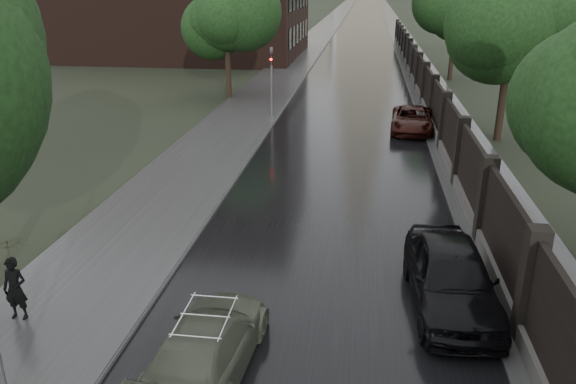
{
  "coord_description": "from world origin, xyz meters",
  "views": [
    {
      "loc": [
        0.9,
        -6.08,
        7.45
      ],
      "look_at": [
        -1.24,
        9.47,
        1.5
      ],
      "focal_mm": 35.0,
      "sensor_mm": 36.0,
      "label": 1
    }
  ],
  "objects_px": {
    "tree_right_b": "(511,37)",
    "tree_right_c": "(456,15)",
    "volga_sedan": "(207,344)",
    "tree_left_far": "(226,17)",
    "car_right_near": "(451,276)",
    "traffic_light": "(272,76)",
    "car_right_far": "(412,120)",
    "pedestrian_umbrella": "(9,256)"
  },
  "relations": [
    {
      "from": "tree_right_b",
      "to": "tree_right_c",
      "type": "height_order",
      "value": "same"
    },
    {
      "from": "tree_right_c",
      "to": "volga_sedan",
      "type": "relative_size",
      "value": 1.62
    },
    {
      "from": "tree_left_far",
      "to": "tree_right_b",
      "type": "xyz_separation_m",
      "value": [
        15.5,
        -8.0,
        -0.29
      ]
    },
    {
      "from": "tree_right_c",
      "to": "volga_sedan",
      "type": "distance_m",
      "value": 38.43
    },
    {
      "from": "tree_right_c",
      "to": "volga_sedan",
      "type": "height_order",
      "value": "tree_right_c"
    },
    {
      "from": "tree_right_c",
      "to": "car_right_near",
      "type": "xyz_separation_m",
      "value": [
        -4.34,
        -33.83,
        -4.14
      ]
    },
    {
      "from": "traffic_light",
      "to": "car_right_near",
      "type": "distance_m",
      "value": 20.32
    },
    {
      "from": "tree_left_far",
      "to": "tree_right_c",
      "type": "distance_m",
      "value": 18.45
    },
    {
      "from": "tree_left_far",
      "to": "tree_right_c",
      "type": "xyz_separation_m",
      "value": [
        15.5,
        10.0,
        -0.29
      ]
    },
    {
      "from": "traffic_light",
      "to": "volga_sedan",
      "type": "height_order",
      "value": "traffic_light"
    },
    {
      "from": "traffic_light",
      "to": "volga_sedan",
      "type": "xyz_separation_m",
      "value": [
        2.32,
        -21.99,
        -1.77
      ]
    },
    {
      "from": "tree_right_c",
      "to": "traffic_light",
      "type": "distance_m",
      "value": 19.26
    },
    {
      "from": "volga_sedan",
      "to": "car_right_far",
      "type": "height_order",
      "value": "car_right_far"
    },
    {
      "from": "tree_left_far",
      "to": "tree_right_b",
      "type": "bearing_deg",
      "value": -27.3
    },
    {
      "from": "tree_left_far",
      "to": "car_right_far",
      "type": "bearing_deg",
      "value": -30.9
    },
    {
      "from": "tree_right_b",
      "to": "volga_sedan",
      "type": "height_order",
      "value": "tree_right_b"
    },
    {
      "from": "car_right_near",
      "to": "car_right_far",
      "type": "xyz_separation_m",
      "value": [
        0.24,
        17.01,
        -0.18
      ]
    },
    {
      "from": "tree_right_c",
      "to": "car_right_near",
      "type": "relative_size",
      "value": 1.48
    },
    {
      "from": "tree_right_c",
      "to": "traffic_light",
      "type": "xyz_separation_m",
      "value": [
        -11.8,
        -15.01,
        -2.55
      ]
    },
    {
      "from": "car_right_near",
      "to": "pedestrian_umbrella",
      "type": "relative_size",
      "value": 1.99
    },
    {
      "from": "tree_right_c",
      "to": "volga_sedan",
      "type": "xyz_separation_m",
      "value": [
        -9.48,
        -36.99,
        -4.32
      ]
    },
    {
      "from": "tree_left_far",
      "to": "tree_right_b",
      "type": "height_order",
      "value": "tree_left_far"
    },
    {
      "from": "tree_left_far",
      "to": "volga_sedan",
      "type": "bearing_deg",
      "value": -77.42
    },
    {
      "from": "tree_right_b",
      "to": "car_right_far",
      "type": "height_order",
      "value": "tree_right_b"
    },
    {
      "from": "traffic_light",
      "to": "pedestrian_umbrella",
      "type": "xyz_separation_m",
      "value": [
        -2.41,
        -20.95,
        -0.66
      ]
    },
    {
      "from": "tree_right_c",
      "to": "car_right_far",
      "type": "bearing_deg",
      "value": -103.7
    },
    {
      "from": "tree_right_b",
      "to": "car_right_near",
      "type": "relative_size",
      "value": 1.48
    },
    {
      "from": "car_right_near",
      "to": "car_right_far",
      "type": "distance_m",
      "value": 17.01
    },
    {
      "from": "traffic_light",
      "to": "pedestrian_umbrella",
      "type": "bearing_deg",
      "value": -96.57
    },
    {
      "from": "tree_right_c",
      "to": "car_right_near",
      "type": "distance_m",
      "value": 34.36
    },
    {
      "from": "tree_left_far",
      "to": "tree_right_b",
      "type": "distance_m",
      "value": 17.45
    },
    {
      "from": "car_right_near",
      "to": "pedestrian_umbrella",
      "type": "bearing_deg",
      "value": -171.22
    },
    {
      "from": "pedestrian_umbrella",
      "to": "tree_right_c",
      "type": "bearing_deg",
      "value": 67.0
    },
    {
      "from": "car_right_far",
      "to": "car_right_near",
      "type": "bearing_deg",
      "value": -87.22
    },
    {
      "from": "tree_left_far",
      "to": "traffic_light",
      "type": "relative_size",
      "value": 1.85
    },
    {
      "from": "volga_sedan",
      "to": "car_right_near",
      "type": "xyz_separation_m",
      "value": [
        5.14,
        3.16,
        0.18
      ]
    },
    {
      "from": "car_right_far",
      "to": "tree_left_far",
      "type": "bearing_deg",
      "value": 152.68
    },
    {
      "from": "volga_sedan",
      "to": "pedestrian_umbrella",
      "type": "relative_size",
      "value": 1.82
    },
    {
      "from": "traffic_light",
      "to": "car_right_far",
      "type": "bearing_deg",
      "value": -13.29
    },
    {
      "from": "pedestrian_umbrella",
      "to": "tree_left_far",
      "type": "bearing_deg",
      "value": 91.4
    },
    {
      "from": "traffic_light",
      "to": "volga_sedan",
      "type": "relative_size",
      "value": 0.93
    },
    {
      "from": "tree_right_c",
      "to": "car_right_far",
      "type": "height_order",
      "value": "tree_right_c"
    }
  ]
}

